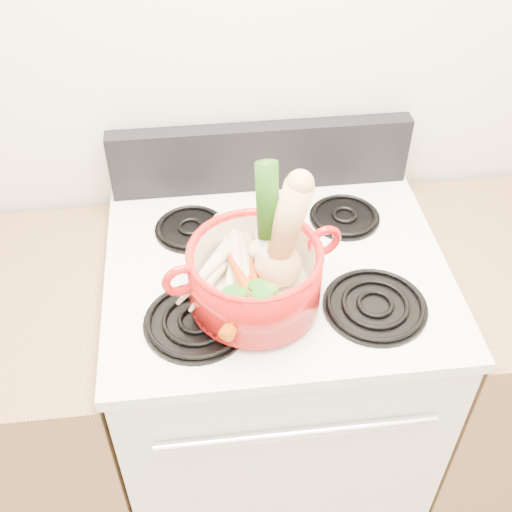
{
  "coord_description": "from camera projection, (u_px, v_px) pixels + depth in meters",
  "views": [
    {
      "loc": [
        -0.17,
        0.35,
        1.97
      ],
      "look_at": [
        -0.06,
        1.26,
        1.11
      ],
      "focal_mm": 45.0,
      "sensor_mm": 36.0,
      "label": 1
    }
  ],
  "objects": [
    {
      "name": "pot_handle_left",
      "position": [
        181.0,
        280.0,
        1.25
      ],
      "size": [
        0.08,
        0.04,
        0.08
      ],
      "primitive_type": "torus",
      "rotation": [
        1.57,
        0.0,
        0.26
      ],
      "color": "#B4100F",
      "rests_on": "dutch_oven"
    },
    {
      "name": "control_backsplash",
      "position": [
        261.0,
        157.0,
        1.63
      ],
      "size": [
        0.76,
        0.05,
        0.18
      ],
      "primitive_type": "cube",
      "color": "black",
      "rests_on": "cooktop"
    },
    {
      "name": "carrot_3",
      "position": [
        243.0,
        301.0,
        1.27
      ],
      "size": [
        0.07,
        0.14,
        0.04
      ],
      "primitive_type": "cone",
      "rotation": [
        1.66,
        0.0,
        -0.32
      ],
      "color": "#BF4309",
      "rests_on": "dutch_oven"
    },
    {
      "name": "dutch_oven",
      "position": [
        255.0,
        276.0,
        1.32
      ],
      "size": [
        0.34,
        0.34,
        0.14
      ],
      "primitive_type": "cylinder",
      "rotation": [
        0.0,
        0.0,
        0.26
      ],
      "color": "#B4100F",
      "rests_on": "burner_front_left"
    },
    {
      "name": "cooktop",
      "position": [
        276.0,
        268.0,
        1.48
      ],
      "size": [
        0.78,
        0.67,
        0.03
      ],
      "primitive_type": "cube",
      "color": "white",
      "rests_on": "stove_body"
    },
    {
      "name": "burner_back_left",
      "position": [
        191.0,
        227.0,
        1.55
      ],
      "size": [
        0.17,
        0.17,
        0.02
      ],
      "primitive_type": "cylinder",
      "color": "black",
      "rests_on": "cooktop"
    },
    {
      "name": "oven_handle",
      "position": [
        297.0,
        434.0,
        1.34
      ],
      "size": [
        0.6,
        0.02,
        0.02
      ],
      "primitive_type": "cylinder",
      "rotation": [
        0.0,
        1.57,
        0.0
      ],
      "color": "silver",
      "rests_on": "stove_body"
    },
    {
      "name": "carrot_4",
      "position": [
        242.0,
        281.0,
        1.3
      ],
      "size": [
        0.08,
        0.17,
        0.05
      ],
      "primitive_type": "cone",
      "rotation": [
        1.66,
        0.0,
        0.29
      ],
      "color": "#BB3809",
      "rests_on": "dutch_oven"
    },
    {
      "name": "parsnip_5",
      "position": [
        238.0,
        260.0,
        1.34
      ],
      "size": [
        0.04,
        0.2,
        0.06
      ],
      "primitive_type": "cone",
      "rotation": [
        1.66,
        0.0,
        0.02
      ],
      "color": "beige",
      "rests_on": "dutch_oven"
    },
    {
      "name": "parsnip_0",
      "position": [
        232.0,
        275.0,
        1.34
      ],
      "size": [
        0.13,
        0.25,
        0.07
      ],
      "primitive_type": "cone",
      "rotation": [
        1.66,
        0.0,
        -0.34
      ],
      "color": "#F0E7C3",
      "rests_on": "dutch_oven"
    },
    {
      "name": "stove_body",
      "position": [
        273.0,
        389.0,
        1.81
      ],
      "size": [
        0.76,
        0.65,
        0.92
      ],
      "primitive_type": "cube",
      "color": "silver",
      "rests_on": "floor"
    },
    {
      "name": "leek",
      "position": [
        268.0,
        228.0,
        1.27
      ],
      "size": [
        0.05,
        0.11,
        0.3
      ],
      "primitive_type": "cylinder",
      "rotation": [
        -0.2,
        0.0,
        0.07
      ],
      "color": "white",
      "rests_on": "dutch_oven"
    },
    {
      "name": "pot_handle_right",
      "position": [
        324.0,
        241.0,
        1.33
      ],
      "size": [
        0.08,
        0.04,
        0.08
      ],
      "primitive_type": "torus",
      "rotation": [
        1.57,
        0.0,
        0.26
      ],
      "color": "#B4100F",
      "rests_on": "dutch_oven"
    },
    {
      "name": "carrot_1",
      "position": [
        241.0,
        309.0,
        1.27
      ],
      "size": [
        0.1,
        0.15,
        0.05
      ],
      "primitive_type": "cone",
      "rotation": [
        1.66,
        0.0,
        -0.49
      ],
      "color": "#C55009",
      "rests_on": "dutch_oven"
    },
    {
      "name": "burner_front_right",
      "position": [
        375.0,
        305.0,
        1.37
      ],
      "size": [
        0.22,
        0.22,
        0.02
      ],
      "primitive_type": "cylinder",
      "color": "black",
      "rests_on": "cooktop"
    },
    {
      "name": "wall_back",
      "position": [
        259.0,
        51.0,
        1.49
      ],
      "size": [
        3.5,
        0.02,
        2.6
      ],
      "primitive_type": "cube",
      "color": "white",
      "rests_on": "floor"
    },
    {
      "name": "carrot_2",
      "position": [
        256.0,
        293.0,
        1.3
      ],
      "size": [
        0.04,
        0.19,
        0.05
      ],
      "primitive_type": "cone",
      "rotation": [
        1.66,
        0.0,
        0.02
      ],
      "color": "#B93509",
      "rests_on": "dutch_oven"
    },
    {
      "name": "squash",
      "position": [
        279.0,
        235.0,
        1.28
      ],
      "size": [
        0.17,
        0.12,
        0.27
      ],
      "primitive_type": null,
      "rotation": [
        0.0,
        0.22,
        -0.08
      ],
      "color": "#E1B273",
      "rests_on": "dutch_oven"
    },
    {
      "name": "burner_back_right",
      "position": [
        345.0,
        216.0,
        1.58
      ],
      "size": [
        0.17,
        0.17,
        0.02
      ],
      "primitive_type": "cylinder",
      "color": "black",
      "rests_on": "cooktop"
    },
    {
      "name": "carrot_0",
      "position": [
        261.0,
        292.0,
        1.31
      ],
      "size": [
        0.04,
        0.15,
        0.04
      ],
      "primitive_type": "cone",
      "rotation": [
        1.66,
        0.0,
        0.06
      ],
      "color": "#D53F0A",
      "rests_on": "dutch_oven"
    },
    {
      "name": "parsnip_1",
      "position": [
        213.0,
        276.0,
        1.34
      ],
      "size": [
        0.14,
        0.18,
        0.06
      ],
      "primitive_type": "cone",
      "rotation": [
        1.66,
        0.0,
        -0.59
      ],
      "color": "beige",
      "rests_on": "dutch_oven"
    },
    {
      "name": "parsnip_4",
      "position": [
        230.0,
        251.0,
        1.37
      ],
      "size": [
        0.06,
        0.21,
        0.06
      ],
      "primitive_type": "cone",
      "rotation": [
        1.66,
        0.0,
        0.1
      ],
      "color": "beige",
      "rests_on": "dutch_oven"
    },
    {
      "name": "parsnip_2",
      "position": [
        245.0,
        271.0,
        1.33
      ],
      "size": [
        0.06,
        0.2,
        0.06
      ],
      "primitive_type": "cone",
      "rotation": [
        1.66,
        0.0,
        0.07
      ],
      "color": "beige",
      "rests_on": "dutch_oven"
    },
    {
      "name": "burner_front_left",
      "position": [
        197.0,
        320.0,
        1.33
      ],
      "size": [
        0.22,
        0.22,
        0.02
      ],
      "primitive_type": "cylinder",
      "color": "black",
      "rests_on": "cooktop"
    },
    {
      "name": "ginger",
      "position": [
        259.0,
        250.0,
        1.41
      ],
      "size": [
        0.08,
        0.07,
        0.04
      ],
      "primitive_type": "ellipsoid",
      "rotation": [
        0.0,
        0.0,
        0.12
      ],
      "color": "#CDBB7E",
      "rests_on": "dutch_oven"
    },
    {
      "name": "parsnip_3",
      "position": [
        205.0,
        272.0,
        1.33
      ],
      "size": [
        0.15,
        0.16,
        0.06
      ],
      "primitive_type": "cone",
      "rotation": [
        1.66,
        0.0,
        -0.73
      ],
      "color": "beige",
      "rests_on": "dutch_oven"
    }
  ]
}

